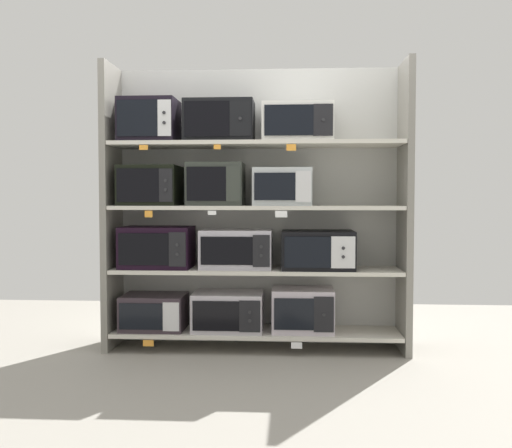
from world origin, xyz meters
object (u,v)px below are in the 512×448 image
microwave_0 (154,312)px  microwave_10 (220,122)px  microwave_3 (157,247)px  microwave_6 (151,186)px  microwave_7 (216,184)px  microwave_11 (298,123)px  microwave_2 (303,310)px  microwave_9 (149,121)px  microwave_1 (228,311)px  microwave_8 (282,187)px  microwave_4 (237,249)px  microwave_5 (318,250)px

microwave_0 → microwave_10: (0.52, -0.00, 1.48)m
microwave_3 → microwave_6: bearing=-179.7°
microwave_7 → microwave_11: (0.63, -0.00, 0.47)m
microwave_2 → microwave_9: bearing=-180.0°
microwave_1 → microwave_7: 0.99m
microwave_9 → microwave_10: microwave_9 is taller
microwave_0 → microwave_10: bearing=-0.0°
microwave_9 → microwave_11: (1.14, 0.00, -0.02)m
microwave_9 → microwave_10: size_ratio=0.82×
microwave_9 → microwave_3: bearing=0.3°
microwave_8 → microwave_4: bearing=-180.0°
microwave_8 → microwave_9: 1.15m
microwave_8 → microwave_11: microwave_11 is taller
microwave_2 → microwave_4: 0.70m
microwave_5 → microwave_10: microwave_10 is taller
microwave_5 → microwave_10: bearing=-180.0°
microwave_1 → microwave_9: microwave_9 is taller
microwave_1 → microwave_3: microwave_3 is taller
microwave_6 → microwave_2: bearing=0.0°
microwave_8 → microwave_11: bearing=-0.2°
microwave_5 → microwave_9: 1.64m
microwave_4 → microwave_5: microwave_4 is taller
microwave_9 → microwave_4: bearing=0.0°
microwave_11 → microwave_1: bearing=180.0°
microwave_0 → microwave_8: 1.40m
microwave_5 → microwave_10: (-0.75, -0.00, 0.98)m
microwave_5 → microwave_7: microwave_7 is taller
microwave_1 → microwave_3: bearing=-180.0°
microwave_0 → microwave_11: size_ratio=0.91×
microwave_1 → microwave_8: (0.42, 0.00, 0.96)m
microwave_4 → microwave_3: bearing=-180.0°
microwave_8 → microwave_11: 0.50m
microwave_5 → microwave_11: bearing=180.0°
microwave_5 → microwave_3: bearing=180.0°
microwave_2 → microwave_11: (-0.05, -0.00, 1.43)m
microwave_4 → microwave_7: (-0.16, -0.00, 0.50)m
microwave_10 → microwave_5: bearing=0.0°
microwave_10 → microwave_11: bearing=0.0°
microwave_0 → microwave_9: 1.49m
microwave_9 → microwave_2: bearing=0.0°
microwave_3 → microwave_6: size_ratio=1.22×
microwave_4 → microwave_5: 0.63m
microwave_4 → microwave_1: bearing=-179.8°
microwave_11 → microwave_0: bearing=180.0°
microwave_8 → microwave_9: bearing=-180.0°
microwave_0 → microwave_6: (-0.02, -0.00, 0.99)m
microwave_9 → microwave_5: bearing=0.0°
microwave_1 → microwave_8: 1.05m
microwave_0 → microwave_5: 1.37m
microwave_6 → microwave_10: size_ratio=0.84×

